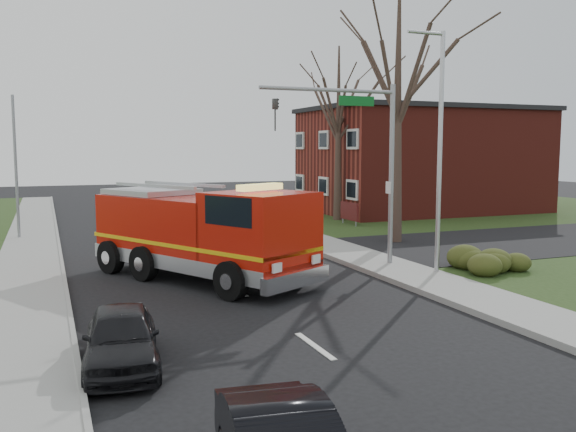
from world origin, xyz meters
name	(u,v)px	position (x,y,z in m)	size (l,w,h in m)	color
ground	(237,290)	(0.00, 0.00, 0.00)	(120.00, 120.00, 0.00)	black
sidewalk_right	(404,273)	(6.20, 0.00, 0.07)	(2.40, 80.00, 0.15)	gray
sidewalk_left	(24,306)	(-6.20, 0.00, 0.07)	(2.40, 80.00, 0.15)	gray
brick_building	(422,160)	(19.00, 18.00, 3.66)	(15.40, 10.40, 7.25)	maroon
health_center_sign	(349,212)	(10.50, 12.50, 0.88)	(0.12, 2.00, 1.40)	#4C1111
hedge_corner	(488,258)	(9.00, -1.00, 0.58)	(2.80, 2.00, 0.90)	#2E3513
bare_tree_near	(398,83)	(9.50, 6.00, 7.41)	(6.00, 6.00, 12.00)	#392922
bare_tree_far	(339,114)	(11.00, 15.00, 6.49)	(5.25, 5.25, 10.50)	#392922
traffic_signal_mast	(361,141)	(5.21, 1.50, 4.71)	(5.29, 0.18, 6.80)	gray
streetlight_pole	(439,146)	(7.14, -0.50, 4.55)	(1.48, 0.16, 8.40)	#B7BABF
utility_pole_far	(16,168)	(-6.80, 14.00, 3.50)	(0.14, 0.14, 7.00)	gray
fire_engine	(203,235)	(-0.62, 1.81, 1.53)	(6.44, 8.71, 3.37)	#B31408
parked_car_maroon	(121,337)	(-4.20, -5.72, 0.62)	(1.47, 3.64, 1.24)	black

